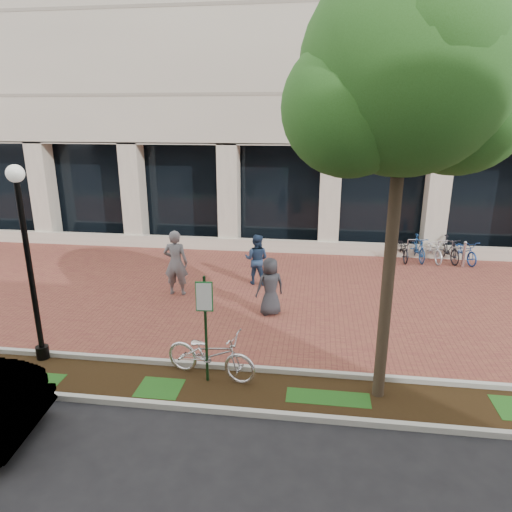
# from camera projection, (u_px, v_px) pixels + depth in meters

# --- Properties ---
(ground) EXTENTS (120.00, 120.00, 0.00)m
(ground) POSITION_uv_depth(u_px,v_px,m) (264.00, 293.00, 14.03)
(ground) COLOR black
(ground) RESTS_ON ground
(brick_plaza) EXTENTS (40.00, 9.00, 0.01)m
(brick_plaza) POSITION_uv_depth(u_px,v_px,m) (264.00, 293.00, 14.03)
(brick_plaza) COLOR brown
(brick_plaza) RESTS_ON ground
(planting_strip) EXTENTS (40.00, 1.50, 0.01)m
(planting_strip) POSITION_uv_depth(u_px,v_px,m) (232.00, 390.00, 9.06)
(planting_strip) COLOR black
(planting_strip) RESTS_ON ground
(curb_plaza_side) EXTENTS (40.00, 0.12, 0.12)m
(curb_plaza_side) POSITION_uv_depth(u_px,v_px,m) (239.00, 368.00, 9.75)
(curb_plaza_side) COLOR #AEAFA5
(curb_plaza_side) RESTS_ON ground
(curb_street_side) EXTENTS (40.00, 0.12, 0.12)m
(curb_street_side) POSITION_uv_depth(u_px,v_px,m) (225.00, 410.00, 8.33)
(curb_street_side) COLOR #AEAFA5
(curb_street_side) RESTS_ON ground
(near_office_building) EXTENTS (40.00, 12.12, 16.00)m
(near_office_building) POSITION_uv_depth(u_px,v_px,m) (292.00, 7.00, 21.00)
(near_office_building) COLOR beige
(near_office_building) RESTS_ON ground
(parking_sign) EXTENTS (0.34, 0.07, 2.28)m
(parking_sign) POSITION_uv_depth(u_px,v_px,m) (205.00, 316.00, 8.94)
(parking_sign) COLOR #143718
(parking_sign) RESTS_ON ground
(lamppost) EXTENTS (0.36, 0.36, 4.30)m
(lamppost) POSITION_uv_depth(u_px,v_px,m) (28.00, 255.00, 9.54)
(lamppost) COLOR black
(lamppost) RESTS_ON ground
(street_tree) EXTENTS (4.10, 3.42, 7.65)m
(street_tree) POSITION_uv_depth(u_px,v_px,m) (409.00, 83.00, 7.25)
(street_tree) COLOR #493929
(street_tree) RESTS_ON ground
(locked_bicycle) EXTENTS (2.11, 1.15, 1.05)m
(locked_bicycle) POSITION_uv_depth(u_px,v_px,m) (211.00, 354.00, 9.38)
(locked_bicycle) COLOR silver
(locked_bicycle) RESTS_ON ground
(pedestrian_left) EXTENTS (0.74, 0.50, 2.00)m
(pedestrian_left) POSITION_uv_depth(u_px,v_px,m) (176.00, 263.00, 13.66)
(pedestrian_left) COLOR slate
(pedestrian_left) RESTS_ON ground
(pedestrian_mid) EXTENTS (0.89, 0.74, 1.64)m
(pedestrian_mid) POSITION_uv_depth(u_px,v_px,m) (257.00, 259.00, 14.61)
(pedestrian_mid) COLOR navy
(pedestrian_mid) RESTS_ON ground
(pedestrian_right) EXTENTS (0.93, 0.81, 1.60)m
(pedestrian_right) POSITION_uv_depth(u_px,v_px,m) (270.00, 287.00, 12.32)
(pedestrian_right) COLOR #29292E
(pedestrian_right) RESTS_ON ground
(bollard) EXTENTS (0.12, 0.12, 0.98)m
(bollard) POSITION_uv_depth(u_px,v_px,m) (464.00, 254.00, 16.29)
(bollard) COLOR silver
(bollard) RESTS_ON ground
(bike_rack_cluster) EXTENTS (3.05, 1.75, 0.97)m
(bike_rack_cluster) POSITION_uv_depth(u_px,v_px,m) (433.00, 249.00, 17.02)
(bike_rack_cluster) COLOR black
(bike_rack_cluster) RESTS_ON ground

